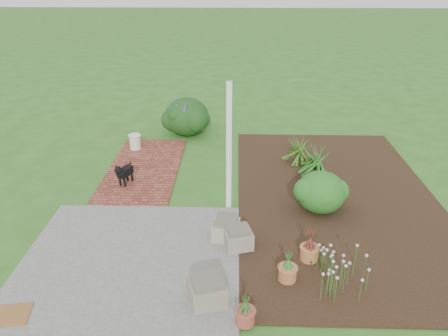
{
  "coord_description": "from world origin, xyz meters",
  "views": [
    {
      "loc": [
        0.42,
        -7.33,
        4.39
      ],
      "look_at": [
        0.2,
        0.4,
        0.7
      ],
      "focal_mm": 35.0,
      "sensor_mm": 36.0,
      "label": 1
    }
  ],
  "objects_px": {
    "stone_trough_near": "(207,291)",
    "evergreen_shrub": "(321,191)",
    "black_dog": "(124,172)",
    "cream_ceramic_urn": "(135,142)"
  },
  "relations": [
    {
      "from": "black_dog",
      "to": "evergreen_shrub",
      "type": "bearing_deg",
      "value": 8.07
    },
    {
      "from": "stone_trough_near",
      "to": "cream_ceramic_urn",
      "type": "relative_size",
      "value": 1.32
    },
    {
      "from": "black_dog",
      "to": "cream_ceramic_urn",
      "type": "distance_m",
      "value": 1.97
    },
    {
      "from": "stone_trough_near",
      "to": "evergreen_shrub",
      "type": "height_order",
      "value": "evergreen_shrub"
    },
    {
      "from": "stone_trough_near",
      "to": "evergreen_shrub",
      "type": "relative_size",
      "value": 0.52
    },
    {
      "from": "black_dog",
      "to": "evergreen_shrub",
      "type": "height_order",
      "value": "evergreen_shrub"
    },
    {
      "from": "black_dog",
      "to": "evergreen_shrub",
      "type": "relative_size",
      "value": 0.58
    },
    {
      "from": "stone_trough_near",
      "to": "evergreen_shrub",
      "type": "distance_m",
      "value": 3.28
    },
    {
      "from": "black_dog",
      "to": "stone_trough_near",
      "type": "bearing_deg",
      "value": -39.34
    },
    {
      "from": "stone_trough_near",
      "to": "evergreen_shrub",
      "type": "bearing_deg",
      "value": 52.17
    }
  ]
}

